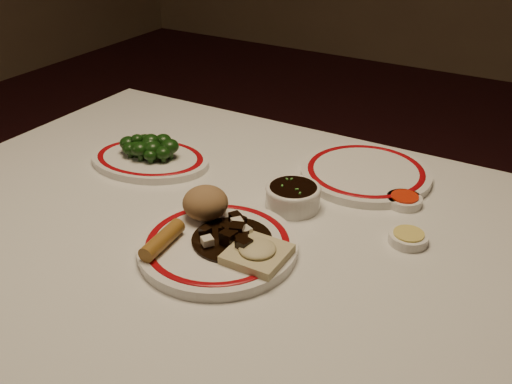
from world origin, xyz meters
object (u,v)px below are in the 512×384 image
(rice_mound, at_px, (205,203))
(spring_roll, at_px, (162,240))
(broccoli_pile, at_px, (149,146))
(stirfry_heap, at_px, (234,236))
(fried_wonton, at_px, (257,252))
(soy_bowl, at_px, (293,197))
(broccoli_plate, at_px, (150,159))
(dining_table, at_px, (220,264))
(main_plate, at_px, (218,246))

(rice_mound, xyz_separation_m, spring_roll, (-0.01, -0.11, -0.02))
(broccoli_pile, bearing_deg, stirfry_heap, -28.99)
(fried_wonton, height_order, soy_bowl, same)
(spring_roll, height_order, broccoli_plate, spring_roll)
(stirfry_heap, relative_size, broccoli_pile, 1.01)
(broccoli_plate, bearing_deg, dining_table, -25.31)
(fried_wonton, xyz_separation_m, broccoli_plate, (-0.37, 0.19, -0.02))
(main_plate, bearing_deg, broccoli_plate, 147.32)
(dining_table, bearing_deg, broccoli_plate, 154.69)
(dining_table, bearing_deg, main_plate, -56.14)
(fried_wonton, bearing_deg, broccoli_pile, 152.28)
(stirfry_heap, bearing_deg, soy_bowl, 83.59)
(fried_wonton, xyz_separation_m, stirfry_heap, (-0.05, 0.02, -0.00))
(stirfry_heap, xyz_separation_m, broccoli_pile, (-0.32, 0.18, 0.01))
(rice_mound, height_order, stirfry_heap, rice_mound)
(spring_roll, distance_m, broccoli_plate, 0.34)
(spring_roll, height_order, fried_wonton, same)
(fried_wonton, bearing_deg, dining_table, 147.96)
(main_plate, relative_size, spring_roll, 2.95)
(dining_table, bearing_deg, spring_roll, -97.61)
(fried_wonton, bearing_deg, broccoli_plate, 152.33)
(dining_table, bearing_deg, fried_wonton, -32.04)
(broccoli_plate, xyz_separation_m, broccoli_pile, (-0.00, 0.00, 0.03))
(fried_wonton, distance_m, stirfry_heap, 0.06)
(main_plate, height_order, stirfry_heap, stirfry_heap)
(main_plate, distance_m, rice_mound, 0.09)
(stirfry_heap, relative_size, broccoli_plate, 0.45)
(stirfry_heap, bearing_deg, main_plate, -145.98)
(dining_table, distance_m, fried_wonton, 0.19)
(rice_mound, bearing_deg, soy_bowl, 52.98)
(dining_table, height_order, broccoli_plate, broccoli_plate)
(soy_bowl, bearing_deg, dining_table, -129.17)
(main_plate, height_order, soy_bowl, soy_bowl)
(stirfry_heap, distance_m, broccoli_pile, 0.36)
(main_plate, bearing_deg, spring_roll, -140.36)
(rice_mound, relative_size, soy_bowl, 0.79)
(main_plate, bearing_deg, stirfry_heap, 34.02)
(dining_table, height_order, rice_mound, rice_mound)
(stirfry_heap, distance_m, broccoli_plate, 0.36)
(stirfry_heap, bearing_deg, rice_mound, 154.75)
(stirfry_heap, bearing_deg, fried_wonton, -19.73)
(rice_mound, bearing_deg, spring_roll, -94.17)
(spring_roll, relative_size, fried_wonton, 1.07)
(broccoli_plate, bearing_deg, soy_bowl, -1.23)
(dining_table, height_order, fried_wonton, fried_wonton)
(rice_mound, xyz_separation_m, fried_wonton, (0.13, -0.06, -0.02))
(soy_bowl, bearing_deg, broccoli_plate, 178.77)
(dining_table, relative_size, stirfry_heap, 9.32)
(fried_wonton, bearing_deg, spring_roll, -160.86)
(spring_roll, distance_m, broccoli_pile, 0.34)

